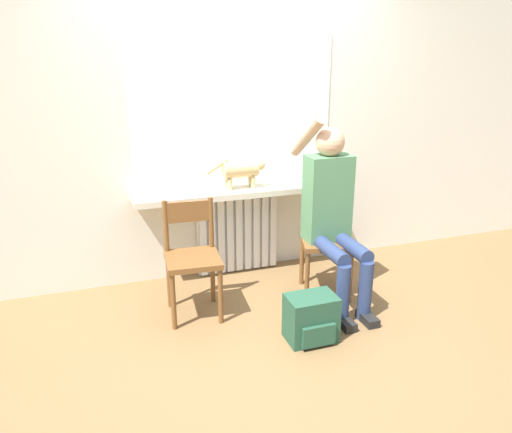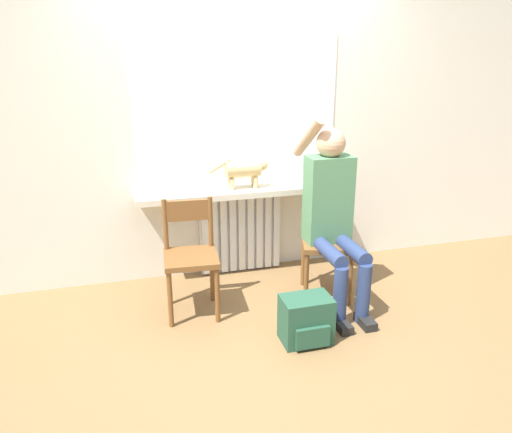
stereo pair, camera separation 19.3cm
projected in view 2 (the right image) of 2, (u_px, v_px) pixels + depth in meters
name	position (u px, v px, depth m)	size (l,w,h in m)	color
ground_plane	(283.00, 338.00, 3.38)	(12.00, 12.00, 0.00)	brown
wall_with_window	(237.00, 115.00, 4.07)	(7.00, 0.06, 2.70)	silver
radiator	(241.00, 231.00, 4.31)	(0.71, 0.08, 0.72)	white
windowsill	(243.00, 191.00, 4.10)	(1.75, 0.29, 0.05)	beige
window_glass	(238.00, 112.00, 4.02)	(1.68, 0.01, 1.21)	white
chair_left	(190.00, 255.00, 3.60)	(0.41, 0.41, 0.84)	brown
chair_right	(327.00, 240.00, 3.87)	(0.47, 0.47, 0.84)	brown
person	(333.00, 210.00, 3.68)	(0.36, 1.02, 1.43)	navy
cat	(244.00, 169.00, 4.05)	(0.50, 0.14, 0.26)	#DBB77A
backpack	(306.00, 320.00, 3.31)	(0.33, 0.25, 0.32)	#234C38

